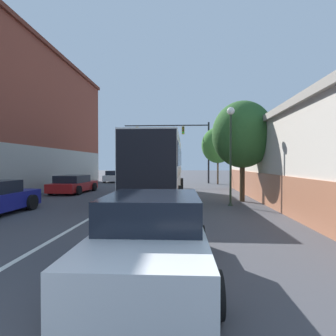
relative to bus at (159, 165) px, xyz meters
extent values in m
cube|color=silver|center=(-1.96, 0.40, -1.95)|extent=(0.14, 42.88, 0.01)
cube|color=#9E998E|center=(-8.51, 1.91, -0.35)|extent=(0.24, 24.21, 3.20)
cube|color=#A86647|center=(5.59, -2.12, -1.18)|extent=(0.24, 18.32, 1.54)
cube|color=silver|center=(0.00, 0.02, -0.10)|extent=(2.50, 10.22, 3.26)
cube|color=black|center=(0.00, 0.02, 0.49)|extent=(2.55, 10.02, 1.04)
cube|color=beige|center=(0.00, 0.02, -0.36)|extent=(2.54, 10.12, 0.33)
cube|color=black|center=(0.00, -5.07, -0.10)|extent=(2.45, 0.06, 3.13)
cylinder|color=black|center=(-1.28, 3.19, -1.45)|extent=(0.30, 1.00, 1.00)
cylinder|color=black|center=(1.28, 3.19, -1.45)|extent=(0.30, 1.00, 1.00)
cylinder|color=black|center=(-1.28, -3.15, -1.45)|extent=(0.30, 1.00, 1.00)
cylinder|color=black|center=(1.28, -3.15, -1.45)|extent=(0.30, 1.00, 1.00)
cube|color=silver|center=(0.94, -10.77, -1.43)|extent=(1.94, 4.14, 0.71)
cube|color=black|center=(0.94, -10.52, -0.79)|extent=(1.75, 2.17, 0.55)
cylinder|color=black|center=(-0.05, -9.52, -1.64)|extent=(0.23, 0.62, 0.62)
cylinder|color=black|center=(1.88, -9.48, -1.64)|extent=(0.23, 0.62, 0.62)
cylinder|color=black|center=(0.00, -12.06, -1.64)|extent=(0.23, 0.62, 0.62)
cylinder|color=black|center=(1.93, -12.03, -1.64)|extent=(0.23, 0.62, 0.62)
cylinder|color=black|center=(-5.14, -4.44, -1.62)|extent=(0.23, 0.67, 0.67)
cube|color=silver|center=(-6.21, 13.53, -1.49)|extent=(1.79, 4.31, 0.61)
cube|color=black|center=(-6.21, 13.32, -0.94)|extent=(1.62, 2.25, 0.49)
cylinder|color=black|center=(-7.08, 14.87, -1.67)|extent=(0.23, 0.57, 0.57)
cylinder|color=black|center=(-5.29, 14.84, -1.67)|extent=(0.23, 0.57, 0.57)
cylinder|color=black|center=(-7.13, 12.22, -1.67)|extent=(0.23, 0.57, 0.57)
cylinder|color=black|center=(-5.34, 12.19, -1.67)|extent=(0.23, 0.57, 0.57)
cube|color=red|center=(-6.20, 2.33, -1.50)|extent=(2.02, 4.29, 0.57)
cube|color=black|center=(-6.21, 2.11, -0.97)|extent=(1.78, 2.26, 0.49)
cylinder|color=black|center=(-7.09, 3.67, -1.65)|extent=(0.25, 0.62, 0.61)
cylinder|color=black|center=(-5.19, 3.59, -1.65)|extent=(0.25, 0.62, 0.61)
cylinder|color=black|center=(-7.20, 1.06, -1.65)|extent=(0.25, 0.62, 0.61)
cylinder|color=black|center=(-5.30, 0.98, -1.65)|extent=(0.25, 0.62, 0.61)
cylinder|color=black|center=(4.00, 11.84, 1.21)|extent=(0.18, 0.18, 6.32)
cylinder|color=black|center=(-0.39, 11.84, 4.07)|extent=(8.78, 0.12, 0.12)
cube|color=#9E8419|center=(1.37, 11.84, 3.55)|extent=(0.28, 0.24, 0.80)
sphere|color=black|center=(1.37, 11.68, 3.80)|extent=(0.18, 0.18, 0.18)
sphere|color=black|center=(1.37, 11.68, 3.55)|extent=(0.18, 0.18, 0.18)
sphere|color=green|center=(1.37, 11.68, 3.30)|extent=(0.18, 0.18, 0.18)
cube|color=#9E8419|center=(-3.46, 11.84, 3.55)|extent=(0.28, 0.24, 0.80)
sphere|color=red|center=(-3.46, 11.68, 3.80)|extent=(0.18, 0.18, 0.18)
sphere|color=black|center=(-3.46, 11.68, 3.55)|extent=(0.18, 0.18, 0.18)
sphere|color=black|center=(-3.46, 11.68, 3.30)|extent=(0.18, 0.18, 0.18)
cone|color=#233323|center=(3.75, -2.69, -1.85)|extent=(0.26, 0.26, 0.20)
cylinder|color=#233323|center=(3.75, -2.69, 0.26)|extent=(0.10, 0.10, 4.43)
sphere|color=white|center=(3.75, -2.69, 2.61)|extent=(0.37, 0.37, 0.37)
cylinder|color=#4C3823|center=(4.63, -1.20, -0.84)|extent=(0.27, 0.27, 2.22)
ellipsoid|color=#2D5B28|center=(4.63, -1.20, 1.64)|extent=(3.24, 2.92, 3.57)
cylinder|color=brown|center=(4.77, 10.46, -0.70)|extent=(0.17, 0.17, 2.49)
ellipsoid|color=#38702D|center=(4.77, 10.46, 1.90)|extent=(3.18, 2.87, 3.50)
camera|label=1|loc=(1.55, -15.46, 0.07)|focal=28.00mm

